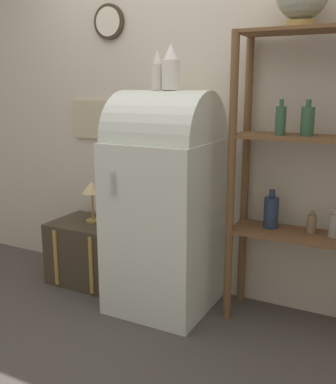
# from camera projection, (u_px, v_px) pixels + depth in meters

# --- Properties ---
(ground_plane) EXTENTS (12.00, 12.00, 0.00)m
(ground_plane) POSITION_uv_depth(u_px,v_px,m) (151.00, 316.00, 3.00)
(ground_plane) COLOR #4C4742
(wall_back) EXTENTS (7.00, 0.09, 2.70)m
(wall_back) POSITION_uv_depth(u_px,v_px,m) (188.00, 107.00, 3.19)
(wall_back) COLOR beige
(wall_back) RESTS_ON ground_plane
(refrigerator) EXTENTS (0.64, 0.71, 1.47)m
(refrigerator) POSITION_uv_depth(u_px,v_px,m) (165.00, 198.00, 3.01)
(refrigerator) COLOR silver
(refrigerator) RESTS_ON ground_plane
(suitcase_trunk) EXTENTS (0.60, 0.47, 0.48)m
(suitcase_trunk) POSITION_uv_depth(u_px,v_px,m) (92.00, 252.00, 3.50)
(suitcase_trunk) COLOR #423828
(suitcase_trunk) RESTS_ON ground_plane
(shelf_unit) EXTENTS (0.80, 0.33, 1.82)m
(shelf_unit) POSITION_uv_depth(u_px,v_px,m) (298.00, 167.00, 2.71)
(shelf_unit) COLOR brown
(shelf_unit) RESTS_ON ground_plane
(vase_left) EXTENTS (0.07, 0.07, 0.25)m
(vase_left) POSITION_uv_depth(u_px,v_px,m) (157.00, 71.00, 2.85)
(vase_left) COLOR silver
(vase_left) RESTS_ON refrigerator
(vase_center) EXTENTS (0.11, 0.11, 0.28)m
(vase_center) POSITION_uv_depth(u_px,v_px,m) (171.00, 69.00, 2.79)
(vase_center) COLOR white
(vase_center) RESTS_ON refrigerator
(desk_lamp) EXTENTS (0.16, 0.16, 0.32)m
(desk_lamp) POSITION_uv_depth(u_px,v_px,m) (92.00, 190.00, 3.40)
(desk_lamp) COLOR #AD8942
(desk_lamp) RESTS_ON suitcase_trunk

